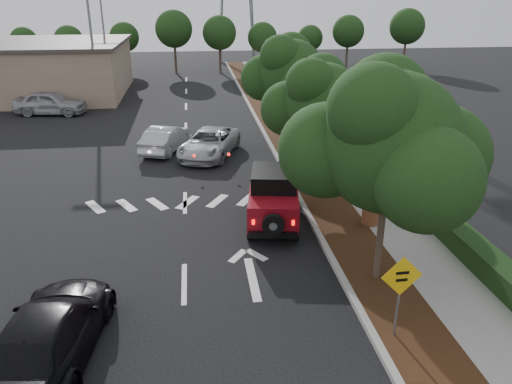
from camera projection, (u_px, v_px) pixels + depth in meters
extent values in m
plane|color=black|center=(184.00, 283.00, 14.48)|extent=(120.00, 120.00, 0.00)
cube|color=#9E9B93|center=(274.00, 152.00, 26.03)|extent=(0.20, 70.00, 0.15)
cube|color=black|center=(293.00, 151.00, 26.15)|extent=(1.80, 70.00, 0.12)
cube|color=gray|center=(328.00, 150.00, 26.38)|extent=(2.00, 70.00, 0.12)
cube|color=black|center=(354.00, 143.00, 26.41)|extent=(0.80, 70.00, 0.80)
cylinder|color=black|center=(254.00, 201.00, 19.17)|extent=(0.39, 0.79, 0.76)
cylinder|color=black|center=(293.00, 202.00, 19.12)|extent=(0.39, 0.79, 0.76)
cylinder|color=black|center=(251.00, 229.00, 16.96)|extent=(0.39, 0.79, 0.76)
cylinder|color=black|center=(295.00, 229.00, 16.91)|extent=(0.39, 0.79, 0.76)
cube|color=maroon|center=(273.00, 201.00, 17.84)|extent=(2.26, 3.74, 0.95)
cube|color=black|center=(274.00, 178.00, 17.82)|extent=(1.87, 2.16, 0.61)
cube|color=maroon|center=(274.00, 189.00, 19.11)|extent=(1.64, 1.21, 0.78)
cube|color=black|center=(273.00, 235.00, 16.31)|extent=(1.63, 0.43, 0.21)
cylinder|color=black|center=(273.00, 225.00, 16.03)|extent=(0.75, 0.32, 0.72)
cube|color=#FF190C|center=(253.00, 222.00, 16.22)|extent=(0.10, 0.05, 0.17)
cube|color=#FF190C|center=(293.00, 223.00, 16.18)|extent=(0.10, 0.05, 0.17)
imported|color=#A4A7AC|center=(209.00, 143.00, 25.46)|extent=(3.77, 5.32, 1.35)
imported|color=black|center=(50.00, 333.00, 11.28)|extent=(2.56, 5.13, 1.43)
imported|color=#ADB0B5|center=(166.00, 138.00, 26.22)|extent=(2.68, 4.34, 1.35)
imported|color=#9FA1A7|center=(50.00, 103.00, 33.89)|extent=(4.92, 2.59, 1.60)
cylinder|color=slate|center=(398.00, 300.00, 11.80)|extent=(0.07, 0.07, 1.99)
cube|color=yellow|center=(402.00, 276.00, 11.53)|extent=(1.02, 0.07, 1.02)
cube|color=black|center=(403.00, 273.00, 11.47)|extent=(0.32, 0.02, 0.07)
cube|color=black|center=(402.00, 280.00, 11.55)|extent=(0.28, 0.02, 0.07)
cylinder|color=brown|center=(370.00, 216.00, 17.81)|extent=(0.67, 0.67, 0.60)
sphere|color=black|center=(371.00, 201.00, 17.60)|extent=(0.74, 0.74, 0.74)
imported|color=black|center=(372.00, 199.00, 17.57)|extent=(0.70, 0.62, 0.70)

